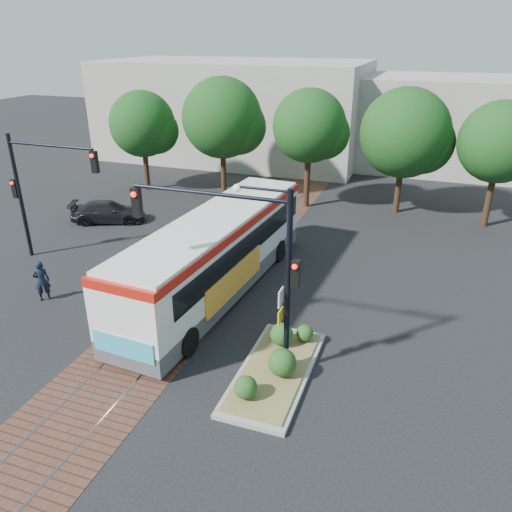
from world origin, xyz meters
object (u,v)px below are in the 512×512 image
object	(u,v)px
city_bus	(217,251)
officer	(42,281)
parked_car	(108,212)
traffic_island	(276,364)
signal_pole_main	(249,251)
signal_pole_left	(36,182)

from	to	relation	value
city_bus	officer	world-z (taller)	city_bus
officer	parked_car	distance (m)	9.35
traffic_island	signal_pole_main	distance (m)	3.95
officer	traffic_island	bearing A→B (deg)	128.58
signal_pole_left	parked_car	xyz separation A→B (m)	(-0.30, 5.39, -3.25)
signal_pole_left	parked_car	size ratio (longest dim) A/B	1.42
signal_pole_main	officer	bearing A→B (deg)	172.06
traffic_island	signal_pole_main	bearing A→B (deg)	174.64
officer	parked_car	xyz separation A→B (m)	(-2.97, 8.86, -0.26)
city_bus	traffic_island	bearing A→B (deg)	-44.16
traffic_island	signal_pole_left	xyz separation A→B (m)	(-13.19, 4.89, 3.54)
city_bus	officer	size ratio (longest dim) A/B	7.30
signal_pole_left	officer	xyz separation A→B (m)	(2.66, -3.47, -2.99)
city_bus	officer	distance (m)	7.27
city_bus	traffic_island	world-z (taller)	city_bus
city_bus	traffic_island	distance (m)	6.28
signal_pole_main	traffic_island	bearing A→B (deg)	-5.36
city_bus	traffic_island	size ratio (longest dim) A/B	2.45
traffic_island	signal_pole_left	world-z (taller)	signal_pole_left
city_bus	signal_pole_left	world-z (taller)	signal_pole_left
signal_pole_left	officer	size ratio (longest dim) A/B	3.43
parked_car	city_bus	bearing A→B (deg)	-144.05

